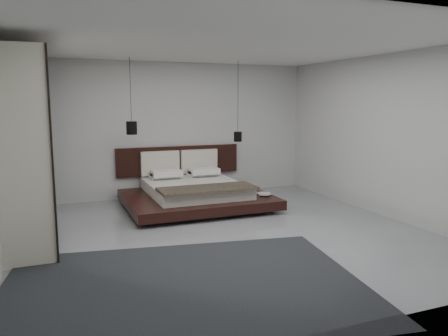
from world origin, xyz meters
name	(u,v)px	position (x,y,z in m)	size (l,w,h in m)	color
floor	(225,234)	(0.00, 0.00, 0.00)	(6.00, 6.00, 0.00)	gray
ceiling	(225,44)	(0.00, 0.00, 2.80)	(6.00, 6.00, 0.00)	white
wall_back	(172,130)	(0.00, 3.00, 1.40)	(6.00, 6.00, 0.00)	beige
wall_front	(358,172)	(0.00, -3.00, 1.40)	(6.00, 6.00, 0.00)	beige
wall_right	(386,136)	(3.00, 0.00, 1.40)	(6.00, 6.00, 0.00)	beige
lattice_screen	(16,142)	(-2.95, 2.45, 1.30)	(0.05, 0.90, 2.60)	black
bed	(194,191)	(0.13, 1.91, 0.28)	(2.65, 2.34, 1.05)	black
book_lower	(260,194)	(1.22, 1.28, 0.26)	(0.19, 0.26, 0.02)	#99724C
book_upper	(259,194)	(1.20, 1.25, 0.28)	(0.20, 0.27, 0.02)	#99724C
pendant_left	(132,128)	(-0.96, 2.32, 1.50)	(0.20, 0.20, 1.42)	black
pendant_right	(238,136)	(1.22, 2.32, 1.28)	(0.17, 0.17, 1.63)	black
wardrobe	(28,148)	(-2.70, 0.94, 1.33)	(0.64, 2.71, 2.66)	silver
rug	(184,287)	(-1.14, -1.65, 0.01)	(3.88, 2.77, 0.02)	black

